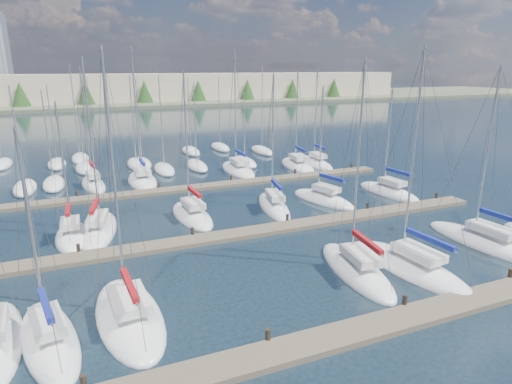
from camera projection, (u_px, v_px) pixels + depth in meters
name	position (u px, v px, depth m)	size (l,w,h in m)	color
ground	(152.00, 143.00, 72.05)	(400.00, 400.00, 0.00)	#1A2A35
dock_near	(351.00, 333.00, 20.64)	(44.00, 1.93, 1.10)	#6B5E4C
dock_mid	(246.00, 233.00, 33.04)	(44.00, 1.93, 1.10)	#6B5E4C
dock_far	(198.00, 187.00, 45.44)	(44.00, 1.93, 1.10)	#6B5E4C
sailboat_i	(99.00, 230.00, 33.47)	(3.93, 8.86, 13.99)	white
sailboat_r	(316.00, 163.00, 56.48)	(2.82, 8.13, 13.20)	white
sailboat_e	(411.00, 267.00, 27.41)	(3.83, 9.41, 14.41)	white
sailboat_o	(142.00, 180.00, 48.05)	(3.04, 8.26, 15.33)	white
sailboat_k	(274.00, 206.00, 39.25)	(3.81, 8.54, 12.67)	white
sailboat_p	(238.00, 170.00, 52.95)	(3.27, 9.10, 15.09)	white
sailboat_d	(356.00, 270.00, 27.00)	(3.72, 8.71, 13.77)	white
sailboat_j	(192.00, 215.00, 36.85)	(3.13, 7.79, 12.95)	white
sailboat_l	(323.00, 199.00, 41.30)	(4.44, 7.89, 11.58)	white
sailboat_h	(72.00, 236.00, 32.32)	(2.55, 6.33, 10.93)	white
sailboat_n	(93.00, 184.00, 46.42)	(3.02, 7.46, 13.26)	white
sailboat_m	(389.00, 192.00, 43.65)	(3.31, 8.13, 11.20)	white
sailboat_b	(50.00, 340.00, 20.12)	(3.77, 8.01, 10.86)	white
sailboat_q	(297.00, 165.00, 55.32)	(4.24, 9.11, 12.64)	white
sailboat_c	(129.00, 316.00, 22.01)	(3.77, 8.76, 14.18)	white
sailboat_f	(484.00, 242.00, 31.19)	(3.45, 9.61, 13.36)	white
distant_boats	(139.00, 163.00, 55.99)	(36.93, 20.75, 13.30)	#9EA0A5
shoreline	(66.00, 82.00, 144.58)	(400.00, 60.00, 38.00)	#666B51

